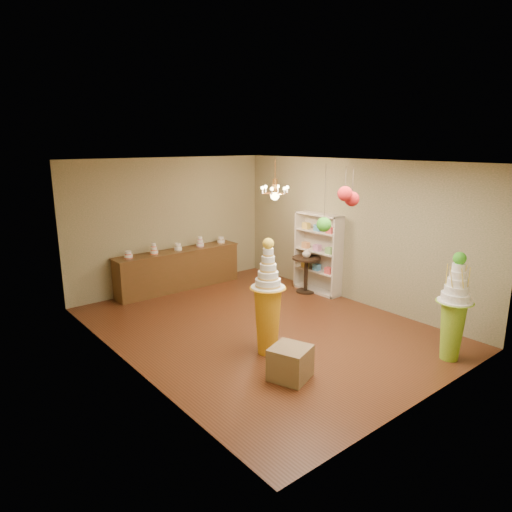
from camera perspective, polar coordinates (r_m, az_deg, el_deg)
floor at (r=8.53m, az=0.60°, el=-8.88°), size 6.50×6.50×0.00m
ceiling at (r=7.87m, az=0.66°, el=11.70°), size 6.50×6.50×0.00m
wall_back at (r=10.72m, az=-10.60°, el=4.00°), size 5.00×0.04×3.00m
wall_front at (r=6.03m, az=20.87°, el=-4.46°), size 5.00×0.04×3.00m
wall_left at (r=6.79m, az=-15.80°, el=-2.05°), size 0.04×6.50×3.00m
wall_right at (r=9.82m, az=11.92°, el=3.04°), size 0.04×6.50×3.00m
pedestal_green at (r=7.71m, az=23.43°, el=-6.92°), size 0.62×0.62×1.73m
pedestal_orange at (r=7.29m, az=1.48°, el=-6.80°), size 0.58×0.58×1.90m
burlap_riser at (r=6.75m, az=4.30°, el=-13.16°), size 0.67×0.67×0.48m
sideboard at (r=10.70m, az=-9.63°, el=-1.59°), size 3.04×0.54×1.16m
shelving_unit at (r=10.34m, az=7.75°, el=0.36°), size 0.33×1.20×1.80m
round_table at (r=10.35m, az=6.27°, el=-1.72°), size 0.80×0.80×0.82m
vase at (r=10.25m, az=6.33°, el=0.38°), size 0.25×0.25×0.20m
pom_red_left at (r=6.75m, az=11.90°, el=6.99°), size 0.21×0.21×0.58m
pom_green_mid at (r=7.37m, az=8.48°, el=3.93°), size 0.24×0.24×1.07m
pom_red_right at (r=6.58m, az=11.06°, el=7.65°), size 0.21×0.21×0.49m
chandelier at (r=9.46m, az=2.37°, el=7.83°), size 0.81×0.81×0.85m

